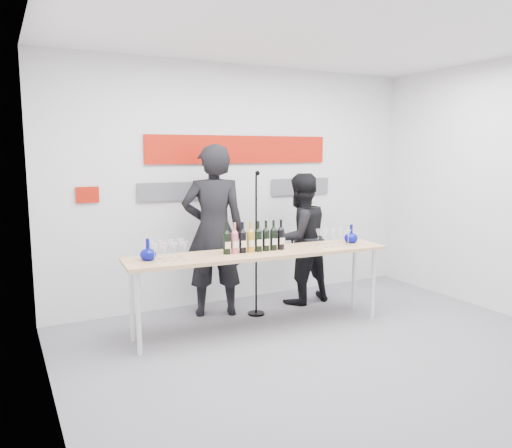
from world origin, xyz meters
name	(u,v)px	position (x,y,z in m)	size (l,w,h in m)	color
ground	(330,350)	(0.00, 0.00, 0.00)	(5.00, 5.00, 0.00)	slate
back_wall	(240,185)	(0.00, 2.00, 1.50)	(5.00, 0.04, 3.00)	silver
signage	(237,161)	(-0.06, 1.97, 1.81)	(3.38, 0.02, 0.79)	#AA1507
tasting_table	(260,257)	(-0.32, 0.84, 0.80)	(2.92, 0.79, 0.86)	#D9B374
wine_bottles	(254,237)	(-0.38, 0.86, 1.03)	(0.71, 0.13, 0.33)	black
decanter_left	(148,249)	(-1.51, 0.99, 0.97)	(0.16, 0.16, 0.21)	#070B84
decanter_right	(351,234)	(0.87, 0.81, 0.97)	(0.16, 0.16, 0.21)	#070B84
glasses_left	(168,250)	(-1.32, 0.92, 0.96)	(0.38, 0.25, 0.18)	silver
glasses_right	(333,237)	(0.58, 0.77, 0.96)	(0.38, 0.25, 0.18)	silver
presenter_left	(214,231)	(-0.57, 1.54, 1.01)	(0.73, 0.48, 2.01)	black
presenter_right	(300,239)	(0.59, 1.48, 0.83)	(0.81, 0.63, 1.66)	black
mic_stand	(256,272)	(-0.14, 1.29, 0.52)	(0.20, 0.20, 1.71)	black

